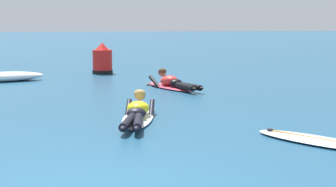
{
  "coord_description": "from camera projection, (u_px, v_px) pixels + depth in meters",
  "views": [
    {
      "loc": [
        0.0,
        -5.36,
        1.79
      ],
      "look_at": [
        1.62,
        6.05,
        0.18
      ],
      "focal_mm": 57.12,
      "sensor_mm": 36.0,
      "label": 1
    }
  ],
  "objects": [
    {
      "name": "surfer_near",
      "position": [
        137.0,
        113.0,
        9.43
      ],
      "size": [
        0.89,
        2.65,
        0.54
      ],
      "color": "white",
      "rests_on": "ground"
    },
    {
      "name": "drifting_surfboard",
      "position": [
        316.0,
        140.0,
        7.78
      ],
      "size": [
        1.66,
        1.94,
        0.16
      ],
      "color": "silver",
      "rests_on": "ground"
    },
    {
      "name": "surfer_far",
      "position": [
        172.0,
        83.0,
        13.76
      ],
      "size": [
        1.28,
        2.33,
        0.54
      ],
      "color": "#E54C66",
      "rests_on": "ground"
    },
    {
      "name": "channel_marker_buoy",
      "position": [
        102.0,
        61.0,
        17.51
      ],
      "size": [
        0.67,
        0.67,
        1.02
      ],
      "color": "red",
      "rests_on": "ground"
    },
    {
      "name": "whitewater_mid_right",
      "position": [
        1.0,
        77.0,
        15.28
      ],
      "size": [
        2.47,
        1.37,
        0.28
      ],
      "color": "white",
      "rests_on": "ground"
    },
    {
      "name": "ground_plane",
      "position": [
        93.0,
        82.0,
        15.31
      ],
      "size": [
        120.0,
        120.0,
        0.0
      ],
      "primitive_type": "plane",
      "color": "navy"
    }
  ]
}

